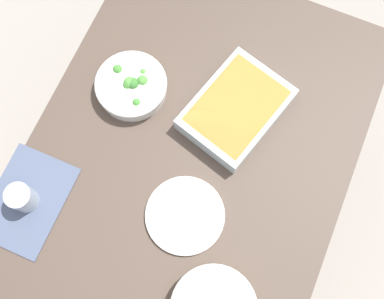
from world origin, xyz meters
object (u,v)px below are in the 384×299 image
at_px(broccoli_bowl, 132,86).
at_px(side_plate, 185,215).
at_px(baking_dish, 236,109).
at_px(spoon_by_stew, 219,293).
at_px(drink_cup, 22,198).

relative_size(broccoli_bowl, side_plate, 0.96).
xyz_separation_m(baking_dish, side_plate, (-0.34, 0.02, -0.03)).
distance_m(broccoli_bowl, spoon_by_stew, 0.63).
xyz_separation_m(baking_dish, drink_cup, (-0.47, 0.44, 0.00)).
xyz_separation_m(drink_cup, spoon_by_stew, (-0.02, -0.59, -0.03)).
xyz_separation_m(broccoli_bowl, baking_dish, (0.05, -0.31, 0.00)).
height_order(baking_dish, drink_cup, drink_cup).
height_order(baking_dish, side_plate, baking_dish).
distance_m(baking_dish, drink_cup, 0.64).
relative_size(baking_dish, side_plate, 1.59).
height_order(drink_cup, side_plate, drink_cup).
height_order(broccoli_bowl, spoon_by_stew, broccoli_bowl).
xyz_separation_m(side_plate, spoon_by_stew, (-0.15, -0.16, -0.00)).
distance_m(broccoli_bowl, baking_dish, 0.31).
bearing_deg(spoon_by_stew, baking_dish, 16.71).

